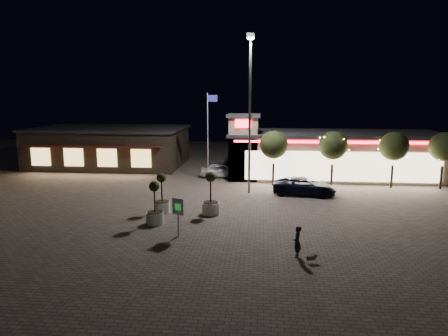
# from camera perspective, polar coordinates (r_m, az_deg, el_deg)

# --- Properties ---
(ground) EXTENTS (90.00, 90.00, 0.00)m
(ground) POSITION_cam_1_polar(r_m,az_deg,el_deg) (24.76, -1.74, -7.83)
(ground) COLOR #6D6258
(ground) RESTS_ON ground
(retail_building) EXTENTS (20.40, 8.40, 6.10)m
(retail_building) POSITION_cam_1_polar(r_m,az_deg,el_deg) (40.09, 14.79, 2.02)
(retail_building) COLOR tan
(retail_building) RESTS_ON ground
(restaurant_building) EXTENTS (16.40, 11.00, 4.30)m
(restaurant_building) POSITION_cam_1_polar(r_m,az_deg,el_deg) (46.86, -15.84, 3.03)
(restaurant_building) COLOR #382D23
(restaurant_building) RESTS_ON ground
(floodlight_pole) EXTENTS (0.60, 0.40, 12.38)m
(floodlight_pole) POSITION_cam_1_polar(r_m,az_deg,el_deg) (31.38, 3.72, 8.99)
(floodlight_pole) COLOR gray
(floodlight_pole) RESTS_ON ground
(flagpole) EXTENTS (0.95, 0.10, 8.00)m
(flagpole) POSITION_cam_1_polar(r_m,az_deg,el_deg) (36.80, -2.19, 5.62)
(flagpole) COLOR white
(flagpole) RESTS_ON ground
(string_tree_a) EXTENTS (2.42, 2.42, 4.79)m
(string_tree_a) POSITION_cam_1_polar(r_m,az_deg,el_deg) (34.62, 7.12, 3.29)
(string_tree_a) COLOR #332319
(string_tree_a) RESTS_ON ground
(string_tree_b) EXTENTS (2.42, 2.42, 4.79)m
(string_tree_b) POSITION_cam_1_polar(r_m,az_deg,el_deg) (35.12, 15.32, 3.11)
(string_tree_b) COLOR #332319
(string_tree_b) RESTS_ON ground
(string_tree_c) EXTENTS (2.42, 2.42, 4.79)m
(string_tree_c) POSITION_cam_1_polar(r_m,az_deg,el_deg) (36.31, 23.12, 2.88)
(string_tree_c) COLOR #332319
(string_tree_c) RESTS_ON ground
(string_tree_d) EXTENTS (2.42, 2.42, 4.79)m
(string_tree_d) POSITION_cam_1_polar(r_m,az_deg,el_deg) (37.72, 28.92, 2.67)
(string_tree_d) COLOR #332319
(string_tree_d) RESTS_ON ground
(pickup_truck) EXTENTS (5.21, 2.90, 1.38)m
(pickup_truck) POSITION_cam_1_polar(r_m,az_deg,el_deg) (32.11, 11.44, -2.57)
(pickup_truck) COLOR black
(pickup_truck) RESTS_ON ground
(white_sedan) EXTENTS (4.03, 1.84, 1.34)m
(white_sedan) POSITION_cam_1_polar(r_m,az_deg,el_deg) (38.20, -0.39, -0.38)
(white_sedan) COLOR white
(white_sedan) RESTS_ON ground
(pedestrian) EXTENTS (0.43, 0.60, 1.52)m
(pedestrian) POSITION_cam_1_polar(r_m,az_deg,el_deg) (19.82, 10.42, -10.33)
(pedestrian) COLOR black
(pedestrian) RESTS_ON ground
(dog) EXTENTS (0.50, 0.30, 0.27)m
(dog) POSITION_cam_1_polar(r_m,az_deg,el_deg) (19.50, 12.55, -12.32)
(dog) COLOR #59514C
(dog) RESTS_ON ground
(planter_left) EXTENTS (1.09, 1.09, 2.69)m
(planter_left) POSITION_cam_1_polar(r_m,az_deg,el_deg) (27.01, -8.84, -4.59)
(planter_left) COLOR silver
(planter_left) RESTS_ON ground
(planter_mid) EXTENTS (1.08, 1.08, 2.66)m
(planter_mid) POSITION_cam_1_polar(r_m,az_deg,el_deg) (24.68, -9.84, -6.05)
(planter_mid) COLOR silver
(planter_mid) RESTS_ON ground
(planter_right) EXTENTS (1.16, 1.16, 2.84)m
(planter_right) POSITION_cam_1_polar(r_m,az_deg,el_deg) (26.34, -1.92, -4.74)
(planter_right) COLOR silver
(planter_right) RESTS_ON ground
(valet_sign) EXTENTS (0.68, 0.34, 2.15)m
(valet_sign) POSITION_cam_1_polar(r_m,az_deg,el_deg) (22.18, -6.59, -5.98)
(valet_sign) COLOR gray
(valet_sign) RESTS_ON ground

